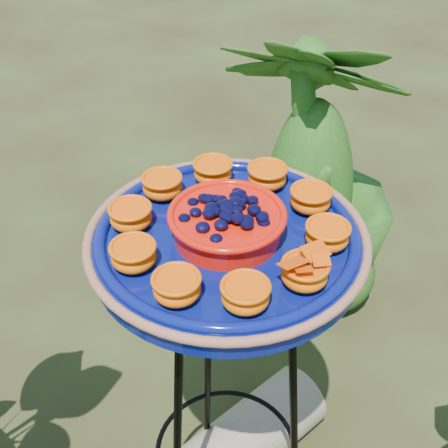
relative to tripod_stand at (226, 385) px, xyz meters
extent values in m
torus|color=black|center=(0.00, 0.00, 0.35)|extent=(0.33, 0.33, 0.02)
cylinder|color=black|center=(0.05, 0.14, -0.10)|extent=(0.04, 0.09, 0.90)
cylinder|color=black|center=(0.10, -0.11, -0.10)|extent=(0.07, 0.08, 0.90)
cylinder|color=#08105F|center=(0.00, 0.00, 0.38)|extent=(0.58, 0.58, 0.04)
torus|color=brown|center=(0.00, 0.00, 0.40)|extent=(0.48, 0.48, 0.02)
torus|color=#08105F|center=(0.00, 0.00, 0.40)|extent=(0.44, 0.44, 0.02)
cylinder|color=red|center=(0.00, 0.00, 0.42)|extent=(0.23, 0.23, 0.04)
torus|color=red|center=(0.00, 0.00, 0.44)|extent=(0.20, 0.20, 0.01)
ellipsoid|color=black|center=(0.00, 0.00, 0.45)|extent=(0.16, 0.16, 0.03)
ellipsoid|color=orange|center=(0.16, -0.03, 0.42)|extent=(0.07, 0.07, 0.04)
cylinder|color=#FF6305|center=(0.16, -0.03, 0.44)|extent=(0.07, 0.07, 0.01)
ellipsoid|color=orange|center=(0.15, 0.07, 0.42)|extent=(0.07, 0.07, 0.04)
cylinder|color=#FF6305|center=(0.15, 0.07, 0.44)|extent=(0.07, 0.07, 0.01)
ellipsoid|color=orange|center=(0.08, 0.15, 0.42)|extent=(0.07, 0.07, 0.04)
cylinder|color=#FF6305|center=(0.08, 0.15, 0.44)|extent=(0.07, 0.07, 0.01)
ellipsoid|color=orange|center=(-0.03, 0.16, 0.42)|extent=(0.07, 0.07, 0.04)
cylinder|color=#FF6305|center=(-0.03, 0.16, 0.44)|extent=(0.07, 0.07, 0.01)
ellipsoid|color=orange|center=(-0.12, 0.12, 0.42)|extent=(0.07, 0.07, 0.04)
cylinder|color=#FF6305|center=(-0.12, 0.12, 0.44)|extent=(0.07, 0.07, 0.01)
ellipsoid|color=orange|center=(-0.16, 0.03, 0.42)|extent=(0.07, 0.07, 0.04)
cylinder|color=#FF6305|center=(-0.16, 0.03, 0.44)|extent=(0.07, 0.07, 0.01)
ellipsoid|color=orange|center=(-0.15, -0.07, 0.42)|extent=(0.07, 0.07, 0.04)
cylinder|color=#FF6305|center=(-0.15, -0.07, 0.44)|extent=(0.07, 0.07, 0.01)
ellipsoid|color=orange|center=(-0.08, -0.15, 0.42)|extent=(0.07, 0.07, 0.04)
cylinder|color=#FF6305|center=(-0.08, -0.15, 0.44)|extent=(0.07, 0.07, 0.01)
ellipsoid|color=orange|center=(0.03, -0.16, 0.42)|extent=(0.07, 0.07, 0.04)
cylinder|color=#FF6305|center=(0.03, -0.16, 0.44)|extent=(0.07, 0.07, 0.01)
ellipsoid|color=orange|center=(0.12, -0.12, 0.42)|extent=(0.07, 0.07, 0.04)
cylinder|color=#FF6305|center=(0.12, -0.12, 0.44)|extent=(0.07, 0.07, 0.01)
cylinder|color=black|center=(0.03, -0.16, 0.45)|extent=(0.00, 0.03, 0.00)
cube|color=#FF3E05|center=(0.00, -0.16, 0.45)|extent=(0.04, 0.03, 0.01)
cube|color=#FF3E05|center=(0.05, -0.16, 0.45)|extent=(0.04, 0.03, 0.01)
imported|color=#194F15|center=(0.72, 0.53, -0.04)|extent=(0.80, 0.80, 1.01)
camera|label=1|loc=(-0.48, -0.65, 1.06)|focal=50.00mm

